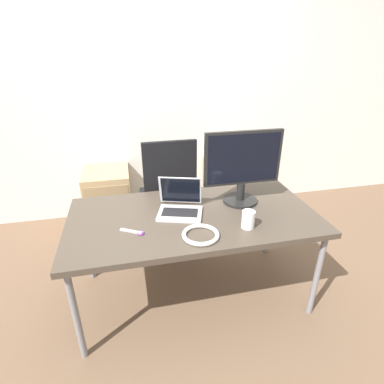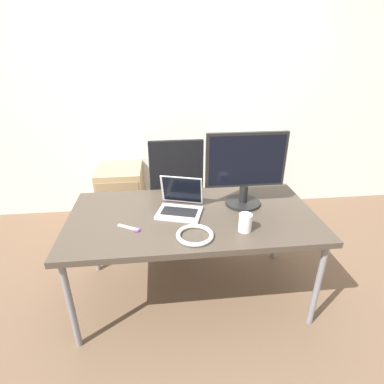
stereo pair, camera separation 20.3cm
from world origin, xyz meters
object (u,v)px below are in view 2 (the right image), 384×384
coffee_cup_white (245,223)px  cable_coil (195,235)px  cabinet_right (240,189)px  cabinet_left (122,195)px  coffee_cup_brown (187,192)px  laptop_center (180,205)px  monitor (245,169)px  office_chair (176,205)px

coffee_cup_white → cable_coil: (-0.32, -0.04, -0.04)m
cabinet_right → coffee_cup_white: 1.57m
cabinet_right → cable_coil: (-0.70, -1.49, 0.42)m
cabinet_left → coffee_cup_brown: bearing=-57.2°
laptop_center → coffee_cup_white: laptop_center is taller
cabinet_left → coffee_cup_white: bearing=-57.1°
coffee_cup_brown → cable_coil: 0.52m
monitor → cable_coil: bearing=-136.1°
cabinet_right → cabinet_left: bearing=180.0°
office_chair → coffee_cup_white: bearing=-68.3°
laptop_center → coffee_cup_brown: bearing=71.4°
monitor → cable_coil: (-0.40, -0.38, -0.26)m
coffee_cup_brown → cabinet_right: bearing=54.2°
cabinet_right → laptop_center: bearing=-123.3°
coffee_cup_brown → cable_coil: (-0.00, -0.52, -0.04)m
coffee_cup_white → cable_coil: coffee_cup_white is taller
monitor → coffee_cup_brown: 0.48m
cable_coil → cabinet_right: bearing=64.9°
laptop_center → coffee_cup_white: 0.48m
cable_coil → monitor: bearing=43.9°
coffee_cup_white → coffee_cup_brown: size_ratio=1.09×
monitor → laptop_center: bearing=-173.2°
laptop_center → coffee_cup_white: (0.38, -0.29, 0.01)m
cabinet_right → coffee_cup_brown: 1.28m
office_chair → coffee_cup_brown: bearing=-82.6°
cable_coil → cabinet_left: bearing=112.7°
office_chair → cabinet_right: 0.92m
cabinet_left → coffee_cup_white: 1.79m
monitor → coffee_cup_white: bearing=-103.1°
cabinet_left → coffee_cup_brown: 1.24m
cabinet_left → laptop_center: size_ratio=1.76×
laptop_center → coffee_cup_brown: (0.06, 0.19, 0.00)m
cabinet_left → monitor: (1.02, -1.10, 0.68)m
cabinet_left → coffee_cup_brown: size_ratio=5.87×
cabinet_right → coffee_cup_white: coffee_cup_white is taller
coffee_cup_white → coffee_cup_brown: bearing=123.3°
laptop_center → cable_coil: size_ratio=1.54×
laptop_center → monitor: monitor is taller
office_chair → cable_coil: 1.03m
cabinet_right → coffee_cup_brown: bearing=-125.8°
laptop_center → coffee_cup_brown: 0.20m
cabinet_left → cable_coil: size_ratio=2.71×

